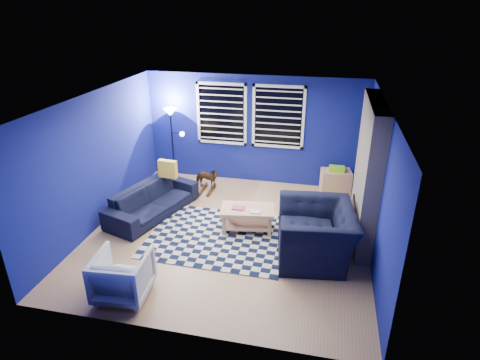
# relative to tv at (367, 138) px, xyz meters

# --- Properties ---
(floor) EXTENTS (5.00, 5.00, 0.00)m
(floor) POSITION_rel_tv_xyz_m (-2.45, -2.00, -1.40)
(floor) COLOR tan
(floor) RESTS_ON ground
(ceiling) EXTENTS (5.00, 5.00, 0.00)m
(ceiling) POSITION_rel_tv_xyz_m (-2.45, -2.00, 1.10)
(ceiling) COLOR white
(ceiling) RESTS_ON wall_back
(wall_back) EXTENTS (5.00, 0.00, 5.00)m
(wall_back) POSITION_rel_tv_xyz_m (-2.45, 0.50, -0.15)
(wall_back) COLOR navy
(wall_back) RESTS_ON floor
(wall_left) EXTENTS (0.00, 5.00, 5.00)m
(wall_left) POSITION_rel_tv_xyz_m (-4.95, -2.00, -0.15)
(wall_left) COLOR navy
(wall_left) RESTS_ON floor
(wall_right) EXTENTS (0.00, 5.00, 5.00)m
(wall_right) POSITION_rel_tv_xyz_m (0.05, -2.00, -0.15)
(wall_right) COLOR navy
(wall_right) RESTS_ON floor
(fireplace) EXTENTS (0.65, 2.00, 2.50)m
(fireplace) POSITION_rel_tv_xyz_m (-0.09, -1.50, -0.20)
(fireplace) COLOR gray
(fireplace) RESTS_ON floor
(window_left) EXTENTS (1.17, 0.06, 1.42)m
(window_left) POSITION_rel_tv_xyz_m (-3.20, 0.46, 0.20)
(window_left) COLOR black
(window_left) RESTS_ON wall_back
(window_right) EXTENTS (1.17, 0.06, 1.42)m
(window_right) POSITION_rel_tv_xyz_m (-1.90, 0.46, 0.20)
(window_right) COLOR black
(window_right) RESTS_ON wall_back
(tv) EXTENTS (0.07, 1.00, 0.58)m
(tv) POSITION_rel_tv_xyz_m (0.00, 0.00, 0.00)
(tv) COLOR black
(tv) RESTS_ON wall_right
(rug) EXTENTS (2.54, 2.05, 0.02)m
(rug) POSITION_rel_tv_xyz_m (-2.59, -2.14, -1.39)
(rug) COLOR black
(rug) RESTS_ON floor
(sofa) EXTENTS (2.20, 1.39, 0.60)m
(sofa) POSITION_rel_tv_xyz_m (-4.11, -1.58, -1.10)
(sofa) COLOR black
(sofa) RESTS_ON floor
(armchair_big) EXTENTS (1.53, 1.38, 0.90)m
(armchair_big) POSITION_rel_tv_xyz_m (-0.86, -2.38, -0.95)
(armchair_big) COLOR black
(armchair_big) RESTS_ON floor
(armchair_bent) EXTENTS (0.80, 0.82, 0.70)m
(armchair_bent) POSITION_rel_tv_xyz_m (-3.53, -3.97, -1.05)
(armchair_bent) COLOR gray
(armchair_bent) RESTS_ON floor
(rocking_horse) EXTENTS (0.32, 0.60, 0.48)m
(rocking_horse) POSITION_rel_tv_xyz_m (-3.36, -0.32, -1.09)
(rocking_horse) COLOR #402114
(rocking_horse) RESTS_ON floor
(coffee_table) EXTENTS (1.05, 0.70, 0.49)m
(coffee_table) POSITION_rel_tv_xyz_m (-2.13, -1.80, -1.06)
(coffee_table) COLOR tan
(coffee_table) RESTS_ON rug
(cabinet) EXTENTS (0.70, 0.52, 0.63)m
(cabinet) POSITION_rel_tv_xyz_m (-0.53, 0.21, -1.12)
(cabinet) COLOR tan
(cabinet) RESTS_ON floor
(floor_lamp) EXTENTS (0.47, 0.29, 1.72)m
(floor_lamp) POSITION_rel_tv_xyz_m (-4.32, 0.21, 0.01)
(floor_lamp) COLOR black
(floor_lamp) RESTS_ON floor
(throw_pillow) EXTENTS (0.40, 0.16, 0.37)m
(throw_pillow) POSITION_rel_tv_xyz_m (-3.96, -1.05, -0.61)
(throw_pillow) COLOR yellow
(throw_pillow) RESTS_ON sofa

